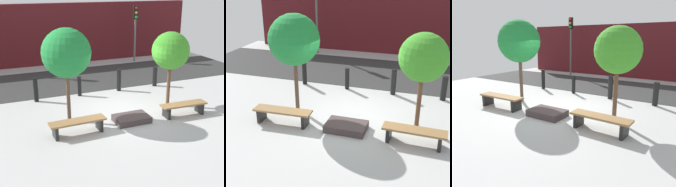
% 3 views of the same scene
% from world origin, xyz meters
% --- Properties ---
extents(ground_plane, '(18.00, 18.00, 0.00)m').
position_xyz_m(ground_plane, '(0.00, 0.00, 0.00)').
color(ground_plane, '#B0B0B0').
extents(road_strip, '(18.00, 4.30, 0.01)m').
position_xyz_m(road_strip, '(0.00, 4.85, 0.01)').
color(road_strip, '#2F2F2F').
rests_on(road_strip, ground).
extents(building_facade, '(16.20, 0.50, 3.56)m').
position_xyz_m(building_facade, '(0.00, 8.60, 1.78)').
color(building_facade, '#511419').
rests_on(building_facade, ground).
extents(bench_left, '(1.87, 0.54, 0.47)m').
position_xyz_m(bench_left, '(-2.02, -1.04, 0.34)').
color(bench_left, black).
rests_on(bench_left, ground).
extents(bench_right, '(1.78, 0.53, 0.46)m').
position_xyz_m(bench_right, '(2.02, -1.04, 0.33)').
color(bench_right, black).
rests_on(bench_right, ground).
extents(planter_bed, '(1.23, 0.82, 0.22)m').
position_xyz_m(planter_bed, '(0.00, -0.84, 0.11)').
color(planter_bed, '#423636').
rests_on(planter_bed, ground).
extents(tree_behind_left_bench, '(1.67, 1.67, 3.29)m').
position_xyz_m(tree_behind_left_bench, '(-2.02, 0.06, 2.44)').
color(tree_behind_left_bench, brown).
rests_on(tree_behind_left_bench, ground).
extents(tree_behind_right_bench, '(1.44, 1.44, 2.94)m').
position_xyz_m(tree_behind_right_bench, '(2.02, 0.06, 2.20)').
color(tree_behind_right_bench, brown).
rests_on(tree_behind_right_bench, ground).
extents(bollard_far_left, '(0.19, 0.19, 1.02)m').
position_xyz_m(bollard_far_left, '(-2.79, 2.45, 0.51)').
color(bollard_far_left, black).
rests_on(bollard_far_left, ground).
extents(bollard_left, '(0.17, 0.17, 0.86)m').
position_xyz_m(bollard_left, '(-0.93, 2.45, 0.43)').
color(bollard_left, black).
rests_on(bollard_left, ground).
extents(bollard_center, '(0.20, 0.20, 1.01)m').
position_xyz_m(bollard_center, '(0.93, 2.45, 0.50)').
color(bollard_center, black).
rests_on(bollard_center, ground).
extents(bollard_right, '(0.21, 0.21, 0.92)m').
position_xyz_m(bollard_right, '(2.79, 2.45, 0.46)').
color(bollard_right, black).
rests_on(bollard_right, ground).
extents(traffic_light_west, '(0.28, 0.27, 4.04)m').
position_xyz_m(traffic_light_west, '(-4.09, 7.29, 2.77)').
color(traffic_light_west, '#555555').
rests_on(traffic_light_west, ground).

